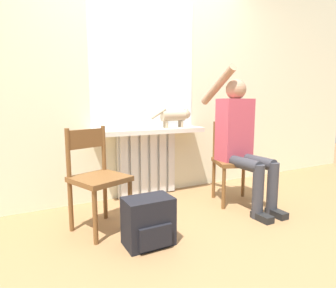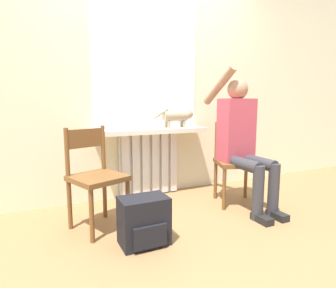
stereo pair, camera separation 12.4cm
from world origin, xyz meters
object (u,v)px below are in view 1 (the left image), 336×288
chair_right (233,160)px  backpack (149,222)px  chair_left (97,176)px  cat (176,116)px  person (241,137)px

chair_right → backpack: 1.26m
chair_left → backpack: 0.57m
backpack → chair_left: bearing=120.7°
cat → backpack: cat is taller
chair_right → cat: bearing=146.6°
cat → backpack: (-0.76, -0.96, -0.71)m
chair_left → backpack: size_ratio=2.37×
person → cat: bearing=120.5°
person → cat: (-0.37, 0.63, 0.19)m
chair_left → cat: bearing=6.4°
cat → person: bearing=-59.5°
person → backpack: 1.29m
person → backpack: (-1.14, -0.32, -0.52)m
chair_left → chair_right: (1.41, 0.00, 0.00)m
chair_left → person: person is taller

